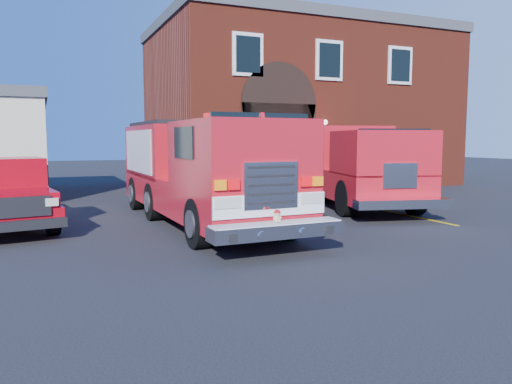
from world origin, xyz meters
name	(u,v)px	position (x,y,z in m)	size (l,w,h in m)	color
ground	(236,241)	(0.00, 0.00, 0.00)	(100.00, 100.00, 0.00)	black
parking_stripe_near	(421,218)	(6.50, 1.00, 0.00)	(0.12, 3.00, 0.01)	#DFB50B
parking_stripe_mid	(363,206)	(6.50, 4.00, 0.00)	(0.12, 3.00, 0.01)	#DFB50B
parking_stripe_far	(321,197)	(6.50, 7.00, 0.00)	(0.12, 3.00, 0.01)	#DFB50B
fire_station	(296,106)	(8.99, 13.98, 4.25)	(15.20, 10.20, 8.45)	maroon
fire_engine	(200,169)	(-0.01, 2.90, 1.56)	(2.97, 9.85, 3.01)	black
pickup_truck	(4,195)	(-5.20, 4.32, 0.91)	(2.98, 6.14, 1.93)	black
secondary_truck	(349,162)	(6.40, 4.86, 1.58)	(4.81, 9.35, 2.90)	black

